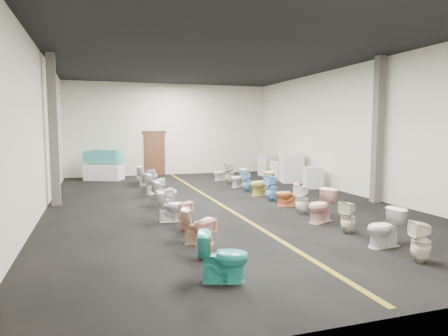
{
  "coord_description": "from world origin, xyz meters",
  "views": [
    {
      "loc": [
        -3.58,
        -11.82,
        2.32
      ],
      "look_at": [
        0.56,
        1.0,
        0.97
      ],
      "focal_mm": 32.0,
      "sensor_mm": 36.0,
      "label": 1
    }
  ],
  "objects_px": {
    "toilet_left_1": "(204,239)",
    "toilet_right_0": "(421,242)",
    "appliance_crate_b": "(291,168)",
    "toilet_right_8": "(247,181)",
    "toilet_left_6": "(165,193)",
    "toilet_right_3": "(321,206)",
    "toilet_left_0": "(223,257)",
    "toilet_right_10": "(230,174)",
    "toilet_right_4": "(302,199)",
    "toilet_right_9": "(238,178)",
    "toilet_left_8": "(154,184)",
    "bathtub": "(104,156)",
    "toilet_right_2": "(348,217)",
    "display_table": "(104,172)",
    "toilet_left_5": "(167,200)",
    "toilet_left_11": "(140,175)",
    "toilet_left_7": "(159,189)",
    "toilet_right_11": "(221,173)",
    "appliance_crate_a": "(313,178)",
    "toilet_right_1": "(385,228)",
    "toilet_left_4": "(172,206)",
    "toilet_right_5": "(287,194)",
    "toilet_left_2": "(199,226)",
    "toilet_left_3": "(185,216)",
    "toilet_right_7": "(261,184)",
    "appliance_crate_c": "(281,170)",
    "toilet_left_9": "(150,180)",
    "appliance_crate_d": "(268,165)",
    "toilet_left_10": "(148,176)"
  },
  "relations": [
    {
      "from": "display_table",
      "to": "toilet_left_5",
      "type": "xyz_separation_m",
      "value": [
        1.49,
        -7.8,
        -0.02
      ]
    },
    {
      "from": "toilet_left_0",
      "to": "toilet_right_10",
      "type": "distance_m",
      "value": 10.68
    },
    {
      "from": "toilet_left_11",
      "to": "toilet_right_9",
      "type": "bearing_deg",
      "value": -103.61
    },
    {
      "from": "toilet_right_7",
      "to": "toilet_right_9",
      "type": "xyz_separation_m",
      "value": [
        -0.08,
        2.09,
        -0.06
      ]
    },
    {
      "from": "toilet_right_5",
      "to": "toilet_right_11",
      "type": "xyz_separation_m",
      "value": [
        -0.1,
        6.25,
        -0.02
      ]
    },
    {
      "from": "toilet_right_8",
      "to": "appliance_crate_b",
      "type": "bearing_deg",
      "value": 108.49
    },
    {
      "from": "bathtub",
      "to": "toilet_right_5",
      "type": "distance_m",
      "value": 9.49
    },
    {
      "from": "display_table",
      "to": "appliance_crate_a",
      "type": "bearing_deg",
      "value": -33.44
    },
    {
      "from": "appliance_crate_d",
      "to": "toilet_right_8",
      "type": "distance_m",
      "value": 4.99
    },
    {
      "from": "appliance_crate_d",
      "to": "toilet_left_3",
      "type": "height_order",
      "value": "appliance_crate_d"
    },
    {
      "from": "toilet_right_4",
      "to": "toilet_right_9",
      "type": "xyz_separation_m",
      "value": [
        0.04,
        5.15,
        -0.04
      ]
    },
    {
      "from": "toilet_left_0",
      "to": "toilet_right_8",
      "type": "xyz_separation_m",
      "value": [
        3.48,
        8.03,
        -0.02
      ]
    },
    {
      "from": "toilet_right_2",
      "to": "toilet_right_4",
      "type": "xyz_separation_m",
      "value": [
        0.03,
        2.13,
        0.03
      ]
    },
    {
      "from": "toilet_left_4",
      "to": "toilet_right_7",
      "type": "xyz_separation_m",
      "value": [
        3.64,
        2.88,
        0.02
      ]
    },
    {
      "from": "bathtub",
      "to": "toilet_right_3",
      "type": "xyz_separation_m",
      "value": [
        4.92,
        -10.09,
        -0.66
      ]
    },
    {
      "from": "toilet_left_7",
      "to": "toilet_right_11",
      "type": "distance_m",
      "value": 5.2
    },
    {
      "from": "bathtub",
      "to": "appliance_crate_d",
      "type": "height_order",
      "value": "bathtub"
    },
    {
      "from": "toilet_right_9",
      "to": "toilet_left_4",
      "type": "bearing_deg",
      "value": -58.5
    },
    {
      "from": "toilet_right_2",
      "to": "toilet_right_3",
      "type": "distance_m",
      "value": 1.1
    },
    {
      "from": "toilet_left_2",
      "to": "toilet_right_2",
      "type": "height_order",
      "value": "toilet_left_2"
    },
    {
      "from": "display_table",
      "to": "toilet_right_2",
      "type": "xyz_separation_m",
      "value": [
        4.92,
        -11.18,
        0.0
      ]
    },
    {
      "from": "toilet_left_3",
      "to": "toilet_left_7",
      "type": "distance_m",
      "value": 4.18
    },
    {
      "from": "toilet_left_1",
      "to": "appliance_crate_b",
      "type": "bearing_deg",
      "value": -56.87
    },
    {
      "from": "toilet_left_5",
      "to": "toilet_left_10",
      "type": "height_order",
      "value": "toilet_left_10"
    },
    {
      "from": "display_table",
      "to": "toilet_left_5",
      "type": "distance_m",
      "value": 7.94
    },
    {
      "from": "appliance_crate_c",
      "to": "toilet_left_9",
      "type": "bearing_deg",
      "value": -167.04
    },
    {
      "from": "toilet_left_5",
      "to": "toilet_left_7",
      "type": "bearing_deg",
      "value": -16.14
    },
    {
      "from": "toilet_left_1",
      "to": "toilet_right_0",
      "type": "distance_m",
      "value": 3.76
    },
    {
      "from": "toilet_right_1",
      "to": "toilet_right_4",
      "type": "bearing_deg",
      "value": 175.62
    },
    {
      "from": "display_table",
      "to": "toilet_right_3",
      "type": "bearing_deg",
      "value": -64.01
    },
    {
      "from": "bathtub",
      "to": "toilet_right_10",
      "type": "bearing_deg",
      "value": -7.67
    },
    {
      "from": "bathtub",
      "to": "toilet_right_4",
      "type": "relative_size",
      "value": 2.26
    },
    {
      "from": "appliance_crate_b",
      "to": "toilet_right_8",
      "type": "xyz_separation_m",
      "value": [
        -2.71,
        -1.7,
        -0.25
      ]
    },
    {
      "from": "toilet_left_2",
      "to": "toilet_right_4",
      "type": "xyz_separation_m",
      "value": [
        3.35,
        1.89,
        0.03
      ]
    },
    {
      "from": "toilet_right_1",
      "to": "toilet_right_10",
      "type": "height_order",
      "value": "toilet_right_10"
    },
    {
      "from": "toilet_left_8",
      "to": "appliance_crate_b",
      "type": "bearing_deg",
      "value": -101.69
    },
    {
      "from": "toilet_left_6",
      "to": "toilet_right_3",
      "type": "bearing_deg",
      "value": -144.13
    },
    {
      "from": "appliance_crate_a",
      "to": "toilet_right_0",
      "type": "xyz_separation_m",
      "value": [
        -2.68,
        -8.17,
        -0.05
      ]
    },
    {
      "from": "toilet_right_10",
      "to": "appliance_crate_a",
      "type": "bearing_deg",
      "value": 45.15
    },
    {
      "from": "toilet_left_2",
      "to": "toilet_right_9",
      "type": "relative_size",
      "value": 1.02
    },
    {
      "from": "appliance_crate_a",
      "to": "appliance_crate_b",
      "type": "bearing_deg",
      "value": 90.0
    },
    {
      "from": "toilet_left_6",
      "to": "toilet_right_3",
      "type": "height_order",
      "value": "toilet_right_3"
    },
    {
      "from": "bathtub",
      "to": "toilet_left_3",
      "type": "relative_size",
      "value": 2.59
    },
    {
      "from": "toilet_left_5",
      "to": "toilet_left_8",
      "type": "bearing_deg",
      "value": -15.27
    },
    {
      "from": "toilet_left_1",
      "to": "toilet_right_11",
      "type": "relative_size",
      "value": 1.09
    },
    {
      "from": "bathtub",
      "to": "toilet_right_4",
      "type": "distance_m",
      "value": 10.35
    },
    {
      "from": "toilet_left_1",
      "to": "toilet_right_0",
      "type": "bearing_deg",
      "value": -131.85
    },
    {
      "from": "display_table",
      "to": "toilet_right_10",
      "type": "height_order",
      "value": "toilet_right_10"
    },
    {
      "from": "toilet_right_1",
      "to": "toilet_left_4",
      "type": "bearing_deg",
      "value": -138.65
    },
    {
      "from": "toilet_right_2",
      "to": "toilet_right_3",
      "type": "relative_size",
      "value": 0.87
    }
  ]
}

